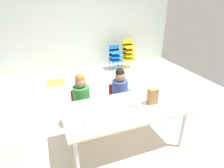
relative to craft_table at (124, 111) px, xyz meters
name	(u,v)px	position (x,y,z in m)	size (l,w,h in m)	color
ground_plane	(116,114)	(0.19, 0.75, -0.57)	(5.56, 5.39, 0.02)	silver
back_wall	(80,25)	(0.19, 3.45, 0.69)	(5.56, 0.10, 2.49)	#B2C1B7
craft_table	(124,111)	(0.00, 0.00, 0.00)	(1.62, 0.80, 0.61)	beige
seated_child_near_camera	(81,96)	(-0.44, 0.63, 0.00)	(0.32, 0.31, 0.92)	red
seated_child_middle_seat	(120,89)	(0.20, 0.63, 0.00)	(0.32, 0.31, 0.92)	red
kid_chair_blue_stack	(115,56)	(1.06, 2.98, -0.16)	(0.32, 0.30, 0.68)	blue
kid_chair_yellow_stack	(129,52)	(1.49, 2.98, -0.10)	(0.32, 0.30, 0.80)	yellow
paper_bag_brown	(153,96)	(0.40, -0.03, 0.16)	(0.13, 0.09, 0.22)	#9E754C
paper_plate_near_edge	(88,120)	(-0.52, -0.11, 0.06)	(0.18, 0.18, 0.01)	white
paper_plate_center_table	(117,103)	(-0.05, 0.13, 0.06)	(0.18, 0.18, 0.01)	white
donut_powdered_on_plate	(88,119)	(-0.52, -0.11, 0.07)	(0.11, 0.11, 0.03)	white
donut_powdered_loose	(136,105)	(0.17, -0.01, 0.07)	(0.12, 0.12, 0.03)	white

